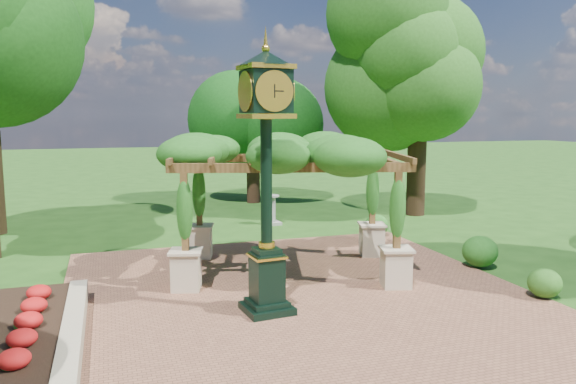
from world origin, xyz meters
name	(u,v)px	position (x,y,z in m)	size (l,w,h in m)	color
ground	(328,322)	(0.00, 0.00, 0.00)	(120.00, 120.00, 0.00)	#1E4714
brick_plaza	(310,305)	(0.00, 1.00, 0.02)	(10.00, 12.00, 0.04)	brown
border_wall	(73,331)	(-4.60, 0.50, 0.20)	(0.35, 5.00, 0.40)	#C6B793
flower_bed	(17,339)	(-5.50, 0.50, 0.18)	(1.50, 5.00, 0.36)	red
pedestal_clock	(266,158)	(-0.98, 0.83, 3.12)	(1.14, 1.14, 5.23)	black
pergola	(289,159)	(0.36, 3.54, 2.86)	(6.25, 4.78, 3.48)	beige
sundial	(271,212)	(1.66, 9.58, 0.47)	(0.65, 0.65, 1.08)	gray
shrub_front	(545,283)	(4.95, -0.17, 0.36)	(0.71, 0.71, 0.64)	#285C1A
shrub_mid	(480,251)	(5.18, 2.36, 0.45)	(0.90, 0.90, 0.81)	#1F5818
shrub_back	(377,225)	(4.33, 6.55, 0.39)	(0.78, 0.78, 0.70)	#25611C
tree_north	(253,106)	(2.32, 14.77, 4.33)	(4.07, 4.07, 6.30)	#382116
tree_east_far	(420,51)	(7.66, 9.76, 6.35)	(4.87, 4.87, 9.25)	#311F13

